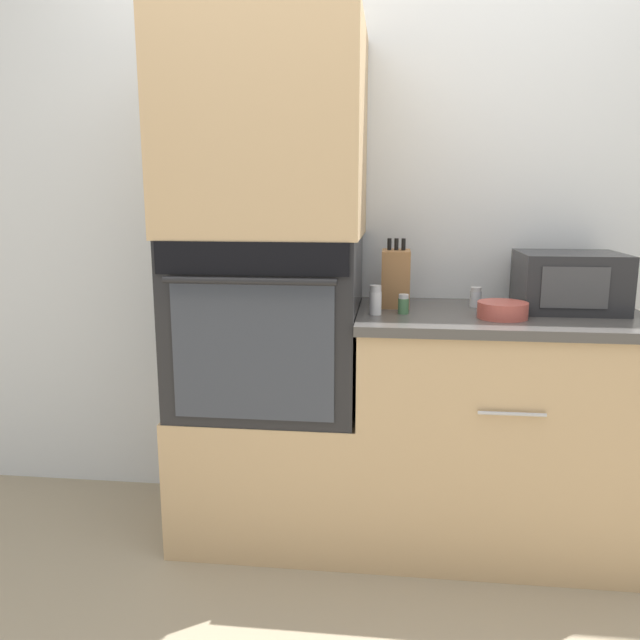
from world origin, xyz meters
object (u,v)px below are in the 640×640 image
Objects in this scene: bowl at (502,310)px; knife_block at (396,278)px; wall_oven at (269,321)px; condiment_jar_near at (403,304)px; condiment_jar_mid at (476,297)px; condiment_jar_far at (375,300)px; microwave at (569,281)px.

knife_block is at bearing 151.86° from bowl.
bowl is (0.86, -0.10, 0.08)m from wall_oven.
bowl is 0.35m from condiment_jar_near.
condiment_jar_near reaches higher than bowl.
condiment_jar_mid is 0.43m from condiment_jar_far.
wall_oven is 2.61× the size of knife_block.
microwave reaches higher than bowl.
microwave is 4.80× the size of condiment_jar_mid.
bowl is 0.45m from condiment_jar_far.
wall_oven is 9.53× the size of condiment_jar_near.
knife_block is at bearing 11.77° from wall_oven.
wall_oven reaches higher than condiment_jar_near.
microwave is 3.47× the size of condiment_jar_far.
knife_block reaches higher than condiment_jar_far.
bowl is at bearing -72.98° from condiment_jar_mid.
condiment_jar_far reaches higher than bowl.
wall_oven is at bearing -168.23° from knife_block.
condiment_jar_near is at bearing -6.36° from wall_oven.
microwave is at bearing 35.52° from bowl.
condiment_jar_near is 0.93× the size of condiment_jar_mid.
condiment_jar_far is (-0.72, -0.18, -0.06)m from microwave.
bowl is at bearing -6.68° from wall_oven.
wall_oven is at bearing 173.64° from condiment_jar_near.
knife_block reaches higher than condiment_jar_mid.
wall_oven reaches higher than microwave.
microwave is at bearing -0.71° from knife_block.
condiment_jar_near is at bearing -148.43° from condiment_jar_mid.
wall_oven is 1.14m from microwave.
condiment_jar_mid is at bearing 2.70° from knife_block.
wall_oven is 6.42× the size of condiment_jar_far.
wall_oven is 8.89× the size of condiment_jar_mid.
microwave is 1.41× the size of knife_block.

